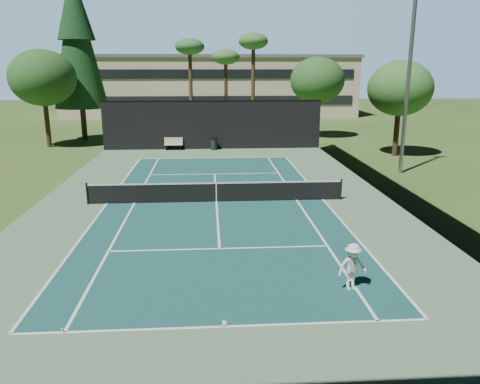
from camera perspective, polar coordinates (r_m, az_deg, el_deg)
The scene contains 22 objects.
ground at distance 23.75m, azimuth -2.89°, elevation -1.21°, with size 160.00×160.00×0.00m, color #34541F.
apron_slab at distance 23.75m, azimuth -2.89°, elevation -1.20°, with size 18.00×32.00×0.01m, color #577C59.
court_surface at distance 23.75m, azimuth -2.89°, elevation -1.19°, with size 10.97×23.77×0.01m, color #174C48.
court_lines at distance 23.75m, azimuth -2.89°, elevation -1.17°, with size 11.07×23.87×0.01m.
tennis_net at distance 23.61m, azimuth -2.91°, elevation 0.09°, with size 12.90×0.10×1.10m.
fence at distance 23.34m, azimuth -2.96°, elevation 3.57°, with size 18.04×32.05×4.03m.
player at distance 14.79m, azimuth 13.55°, elevation -8.83°, with size 0.96×0.55×1.48m, color silver.
tennis_ball_a at distance 13.43m, azimuth -20.84°, elevation -15.37°, with size 0.07×0.07×0.07m, color gold.
tennis_ball_b at distance 25.60m, azimuth -3.59°, elevation 0.04°, with size 0.07×0.07×0.07m, color #D4E333.
tennis_ball_c at distance 27.46m, azimuth -5.63°, elevation 1.02°, with size 0.06×0.06×0.06m, color #B8DA31.
tennis_ball_d at distance 29.18m, azimuth -14.26°, elevation 1.45°, with size 0.06×0.06×0.06m, color #C4D731.
park_bench at distance 39.18m, azimuth -8.10°, elevation 5.89°, with size 1.50×0.45×1.02m.
trash_bin at distance 38.88m, azimuth -3.20°, elevation 5.84°, with size 0.56×0.56×0.95m.
pine_tree at distance 46.41m, azimuth -19.35°, elevation 17.77°, with size 4.80×4.80×15.00m.
palm_a at distance 46.88m, azimuth -6.14°, elevation 16.78°, with size 2.80×2.80×9.32m.
palm_b at distance 48.86m, azimuth -1.75°, elevation 15.80°, with size 2.80×2.80×8.42m.
palm_c at distance 46.07m, azimuth 1.64°, elevation 17.41°, with size 2.80×2.80×9.77m.
decid_tree_a at distance 46.01m, azimuth 9.39°, elevation 13.26°, with size 5.12×5.12×7.62m.
decid_tree_b at distance 37.68m, azimuth 18.94°, elevation 11.83°, with size 4.80×4.80×7.14m.
decid_tree_c at distance 43.06m, azimuth -22.93°, elevation 12.67°, with size 5.44×5.44×8.09m.
campus_building at distance 68.84m, azimuth -3.65°, elevation 12.89°, with size 40.50×12.50×8.30m.
light_pole at distance 31.35m, azimuth 19.93°, elevation 13.81°, with size 0.90×0.25×12.22m.
Camera 1 is at (-0.33, -22.82, 6.59)m, focal length 35.00 mm.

